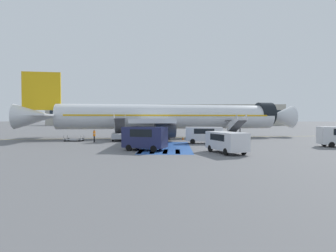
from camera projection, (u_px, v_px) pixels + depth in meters
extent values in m
plane|color=slate|center=(168.00, 138.00, 44.31)|extent=(600.00, 600.00, 0.00)
cube|color=gold|center=(169.00, 138.00, 44.44)|extent=(78.99, 15.20, 0.01)
cube|color=#2856A8|center=(167.00, 147.00, 29.66)|extent=(5.32, 12.97, 0.01)
cube|color=silver|center=(141.00, 151.00, 25.52)|extent=(0.44, 3.60, 0.01)
cube|color=silver|center=(153.00, 151.00, 25.49)|extent=(0.44, 3.60, 0.01)
cube|color=silver|center=(165.00, 151.00, 25.46)|extent=(0.44, 3.60, 0.01)
cube|color=silver|center=(178.00, 152.00, 25.43)|extent=(0.44, 3.60, 0.01)
cylinder|color=silver|center=(169.00, 117.00, 44.35)|extent=(36.49, 10.81, 4.09)
cone|color=silver|center=(280.00, 117.00, 47.64)|extent=(5.17, 4.78, 4.01)
cone|color=silver|center=(36.00, 117.00, 40.93)|extent=(6.76, 5.00, 3.92)
cylinder|color=black|center=(264.00, 114.00, 47.13)|extent=(3.18, 4.51, 4.13)
cube|color=#EAB214|center=(169.00, 116.00, 44.34)|extent=(33.65, 10.34, 0.24)
cube|color=silver|center=(145.00, 120.00, 52.66)|extent=(10.16, 17.81, 0.44)
cylinder|color=#38383D|center=(154.00, 127.00, 51.52)|extent=(3.19, 2.67, 2.18)
cube|color=silver|center=(155.00, 121.00, 34.95)|extent=(5.73, 17.35, 0.44)
cylinder|color=#38383D|center=(165.00, 130.00, 36.67)|extent=(3.19, 2.67, 2.18)
cube|color=#EAB214|center=(42.00, 91.00, 40.97)|extent=(5.69, 1.42, 5.95)
cube|color=silver|center=(53.00, 116.00, 45.00)|extent=(4.84, 7.11, 0.24)
cube|color=silver|center=(38.00, 115.00, 37.34)|extent=(4.84, 7.11, 0.24)
cylinder|color=#38383D|center=(240.00, 127.00, 46.45)|extent=(0.20, 0.20, 2.73)
cylinder|color=black|center=(240.00, 134.00, 46.48)|extent=(0.88, 0.43, 0.84)
cylinder|color=#38383D|center=(157.00, 127.00, 47.22)|extent=(0.24, 0.24, 2.40)
cylinder|color=black|center=(157.00, 134.00, 47.26)|extent=(1.19, 0.79, 1.10)
cylinder|color=#38383D|center=(162.00, 128.00, 41.02)|extent=(0.24, 0.24, 2.40)
cylinder|color=black|center=(162.00, 136.00, 41.05)|extent=(1.19, 0.79, 1.10)
cube|color=#ADB2BA|center=(236.00, 135.00, 41.45)|extent=(3.06, 5.13, 0.70)
cylinder|color=black|center=(227.00, 136.00, 42.97)|extent=(0.35, 0.73, 0.70)
cylinder|color=black|center=(238.00, 136.00, 43.27)|extent=(0.35, 0.73, 0.70)
cylinder|color=black|center=(235.00, 138.00, 39.65)|extent=(0.35, 0.73, 0.70)
cylinder|color=black|center=(247.00, 137.00, 39.96)|extent=(0.35, 0.73, 0.70)
cube|color=#4C4C51|center=(237.00, 126.00, 41.42)|extent=(2.18, 4.34, 2.02)
cube|color=#4C4C51|center=(231.00, 121.00, 43.64)|extent=(1.83, 1.39, 0.12)
cube|color=silver|center=(232.00, 124.00, 41.28)|extent=(0.89, 4.41, 2.73)
cube|color=silver|center=(241.00, 123.00, 41.53)|extent=(0.89, 4.41, 2.73)
cube|color=#ADB2BA|center=(120.00, 136.00, 38.53)|extent=(3.06, 5.13, 0.70)
cylinder|color=black|center=(114.00, 137.00, 40.04)|extent=(0.35, 0.73, 0.70)
cylinder|color=black|center=(126.00, 137.00, 40.34)|extent=(0.35, 0.73, 0.70)
cylinder|color=black|center=(113.00, 139.00, 36.73)|extent=(0.35, 0.73, 0.70)
cylinder|color=black|center=(126.00, 139.00, 37.03)|extent=(0.35, 0.73, 0.70)
cube|color=#4C4C51|center=(120.00, 126.00, 38.49)|extent=(2.18, 4.35, 2.32)
cube|color=#4C4C51|center=(120.00, 119.00, 40.71)|extent=(1.83, 1.39, 0.12)
cube|color=silver|center=(115.00, 123.00, 38.35)|extent=(0.90, 4.46, 3.02)
cube|color=silver|center=(125.00, 123.00, 38.60)|extent=(0.90, 4.46, 3.02)
cube|color=#38383D|center=(140.00, 129.00, 65.18)|extent=(3.71, 8.36, 0.60)
cube|color=silver|center=(144.00, 126.00, 69.04)|extent=(2.62, 2.14, 1.60)
cube|color=black|center=(145.00, 125.00, 69.92)|extent=(1.98, 0.35, 0.70)
cylinder|color=#B7BCC4|center=(140.00, 123.00, 64.79)|extent=(2.98, 5.82, 2.15)
cylinder|color=gold|center=(140.00, 123.00, 64.79)|extent=(2.22, 0.68, 2.20)
cylinder|color=black|center=(139.00, 129.00, 68.92)|extent=(0.42, 0.99, 0.96)
cylinder|color=black|center=(148.00, 129.00, 68.50)|extent=(0.42, 0.99, 0.96)
cylinder|color=black|center=(135.00, 130.00, 64.95)|extent=(0.42, 0.99, 0.96)
cylinder|color=black|center=(144.00, 130.00, 64.53)|extent=(0.42, 0.99, 0.96)
cylinder|color=black|center=(132.00, 130.00, 62.75)|extent=(0.42, 0.99, 0.96)
cylinder|color=black|center=(142.00, 130.00, 62.32)|extent=(0.42, 0.99, 0.96)
cylinder|color=black|center=(324.00, 143.00, 30.61)|extent=(0.65, 0.25, 0.64)
cylinder|color=black|center=(332.00, 145.00, 28.93)|extent=(0.65, 0.25, 0.64)
cube|color=silver|center=(204.00, 134.00, 33.96)|extent=(4.77, 2.09, 1.80)
cube|color=black|center=(204.00, 131.00, 33.95)|extent=(2.68, 1.98, 0.65)
cylinder|color=black|center=(193.00, 141.00, 33.31)|extent=(0.65, 0.24, 0.64)
cylinder|color=black|center=(193.00, 140.00, 34.93)|extent=(0.65, 0.24, 0.64)
cylinder|color=black|center=(216.00, 142.00, 33.03)|extent=(0.65, 0.24, 0.64)
cylinder|color=black|center=(215.00, 141.00, 34.66)|extent=(0.65, 0.24, 0.64)
cube|color=#1E234C|center=(145.00, 137.00, 26.35)|extent=(4.64, 3.21, 2.05)
cube|color=black|center=(145.00, 133.00, 26.34)|extent=(2.83, 2.69, 0.74)
cylinder|color=black|center=(160.00, 147.00, 26.88)|extent=(0.67, 0.38, 0.64)
cylinder|color=black|center=(154.00, 149.00, 25.07)|extent=(0.67, 0.38, 0.64)
cylinder|color=black|center=(137.00, 146.00, 27.70)|extent=(0.67, 0.38, 0.64)
cylinder|color=black|center=(129.00, 148.00, 25.88)|extent=(0.67, 0.38, 0.64)
cube|color=silver|center=(226.00, 141.00, 24.23)|extent=(3.44, 4.99, 1.63)
cube|color=black|center=(226.00, 137.00, 24.22)|extent=(2.75, 3.06, 0.59)
cylinder|color=black|center=(210.00, 148.00, 25.30)|extent=(0.41, 0.67, 0.64)
cylinder|color=black|center=(226.00, 148.00, 25.89)|extent=(0.41, 0.67, 0.64)
cylinder|color=black|center=(226.00, 152.00, 22.61)|extent=(0.41, 0.67, 0.64)
cylinder|color=black|center=(244.00, 151.00, 23.20)|extent=(0.41, 0.67, 0.64)
cube|color=gray|center=(74.00, 139.00, 37.31)|extent=(2.63, 1.55, 0.12)
cylinder|color=black|center=(65.00, 140.00, 36.69)|extent=(0.40, 0.11, 0.40)
cylinder|color=black|center=(68.00, 139.00, 37.96)|extent=(0.40, 0.11, 0.40)
cylinder|color=black|center=(80.00, 140.00, 36.67)|extent=(0.40, 0.11, 0.40)
cylinder|color=black|center=(83.00, 139.00, 37.95)|extent=(0.40, 0.11, 0.40)
cylinder|color=gray|center=(64.00, 137.00, 36.62)|extent=(0.05, 0.05, 0.55)
cylinder|color=gray|center=(67.00, 137.00, 38.00)|extent=(0.05, 0.05, 0.55)
cylinder|color=gray|center=(81.00, 137.00, 36.61)|extent=(0.05, 0.05, 0.55)
cylinder|color=gray|center=(84.00, 137.00, 37.99)|extent=(0.05, 0.05, 0.55)
cylinder|color=black|center=(94.00, 139.00, 35.61)|extent=(0.14, 0.14, 0.83)
cylinder|color=black|center=(94.00, 139.00, 35.78)|extent=(0.14, 0.14, 0.83)
cube|color=orange|center=(94.00, 134.00, 35.68)|extent=(0.23, 0.43, 0.66)
cube|color=silver|center=(94.00, 134.00, 35.68)|extent=(0.24, 0.44, 0.06)
sphere|color=#9E704C|center=(94.00, 131.00, 35.66)|extent=(0.22, 0.22, 0.22)
cylinder|color=#2D2D33|center=(170.00, 137.00, 39.92)|extent=(0.14, 0.14, 0.79)
cylinder|color=#2D2D33|center=(169.00, 137.00, 39.98)|extent=(0.14, 0.14, 0.79)
cube|color=orange|center=(169.00, 133.00, 39.93)|extent=(0.47, 0.33, 0.63)
cube|color=silver|center=(169.00, 133.00, 39.93)|extent=(0.48, 0.35, 0.06)
sphere|color=beige|center=(169.00, 130.00, 39.92)|extent=(0.22, 0.22, 0.22)
cone|color=orange|center=(183.00, 138.00, 40.33)|extent=(0.42, 0.42, 0.46)
cylinder|color=white|center=(183.00, 138.00, 40.33)|extent=(0.23, 0.23, 0.06)
cone|color=orange|center=(242.00, 141.00, 33.74)|extent=(0.49, 0.49, 0.54)
cylinder|color=white|center=(242.00, 141.00, 33.73)|extent=(0.27, 0.27, 0.07)
cube|color=#B2AD9E|center=(164.00, 115.00, 134.29)|extent=(118.36, 12.00, 10.33)
cube|color=#19232D|center=(164.00, 114.00, 128.24)|extent=(113.63, 0.10, 3.62)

